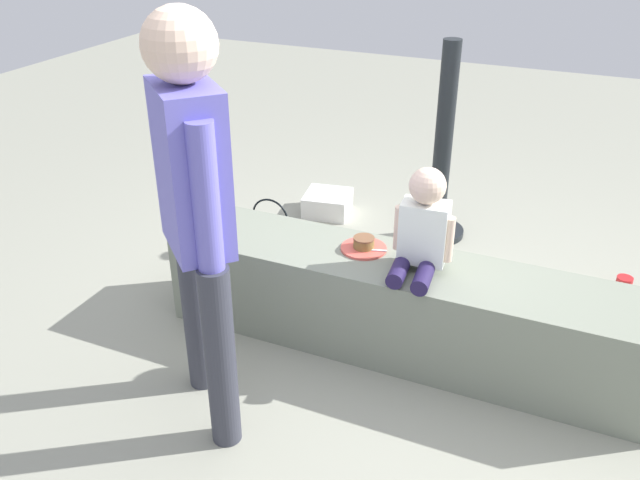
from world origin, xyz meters
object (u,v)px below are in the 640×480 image
object	(u,v)px
child_seated	(422,228)
cake_plate	(364,246)
cake_box_white	(327,203)
handbag_brown_canvas	(307,260)
party_cup_red	(623,285)
adult_standing	(194,196)
water_bottle_near_gift	(426,259)
handbag_black_leather	(271,232)
gift_bag	(546,300)

from	to	relation	value
child_seated	cake_plate	xyz separation A→B (m)	(-0.30, 0.08, -0.19)
cake_box_white	handbag_brown_canvas	xyz separation A→B (m)	(0.23, -0.84, 0.05)
child_seated	party_cup_red	xyz separation A→B (m)	(0.92, 0.99, -0.64)
adult_standing	handbag_brown_canvas	world-z (taller)	adult_standing
child_seated	water_bottle_near_gift	world-z (taller)	child_seated
party_cup_red	handbag_black_leather	size ratio (longest dim) A/B	0.29
party_cup_red	gift_bag	bearing A→B (deg)	-129.04
child_seated	gift_bag	bearing A→B (deg)	44.60
gift_bag	handbag_black_leather	world-z (taller)	handbag_black_leather
cake_box_white	handbag_black_leather	bearing A→B (deg)	-101.12
cake_plate	child_seated	bearing A→B (deg)	-14.38
cake_plate	water_bottle_near_gift	size ratio (longest dim) A/B	1.01
gift_bag	water_bottle_near_gift	distance (m)	0.73
water_bottle_near_gift	handbag_brown_canvas	bearing A→B (deg)	-152.73
gift_bag	water_bottle_near_gift	world-z (taller)	gift_bag
gift_bag	cake_box_white	bearing A→B (deg)	154.15
child_seated	handbag_brown_canvas	size ratio (longest dim) A/B	1.41
child_seated	cake_plate	distance (m)	0.36
party_cup_red	water_bottle_near_gift	bearing A→B (deg)	-167.12
gift_bag	handbag_brown_canvas	bearing A→B (deg)	-175.68
cake_box_white	gift_bag	bearing A→B (deg)	-25.85
water_bottle_near_gift	cake_box_white	xyz separation A→B (m)	(-0.84, 0.53, -0.03)
party_cup_red	cake_box_white	xyz separation A→B (m)	(-1.91, 0.28, 0.02)
handbag_brown_canvas	child_seated	bearing A→B (deg)	-29.84
adult_standing	child_seated	bearing A→B (deg)	46.43
child_seated	handbag_brown_canvas	world-z (taller)	child_seated
cake_box_white	handbag_brown_canvas	size ratio (longest dim) A/B	0.88
cake_plate	cake_box_white	size ratio (longest dim) A/B	0.75
handbag_brown_canvas	adult_standing	bearing A→B (deg)	-85.91
cake_box_white	handbag_black_leather	xyz separation A→B (m)	(-0.12, -0.61, 0.05)
child_seated	adult_standing	size ratio (longest dim) A/B	0.29
adult_standing	handbag_black_leather	distance (m)	1.70
child_seated	party_cup_red	size ratio (longest dim) A/B	4.83
adult_standing	cake_plate	distance (m)	1.02
handbag_brown_canvas	water_bottle_near_gift	bearing A→B (deg)	27.27
child_seated	handbag_black_leather	bearing A→B (deg)	149.14
child_seated	gift_bag	world-z (taller)	child_seated
child_seated	cake_plate	size ratio (longest dim) A/B	2.16
handbag_black_leather	water_bottle_near_gift	bearing A→B (deg)	5.05
water_bottle_near_gift	cake_box_white	distance (m)	0.99
adult_standing	party_cup_red	xyz separation A→B (m)	(1.59, 1.71, -0.96)
child_seated	cake_plate	world-z (taller)	child_seated
party_cup_red	handbag_brown_canvas	xyz separation A→B (m)	(-1.68, -0.56, 0.07)
cake_plate	party_cup_red	size ratio (longest dim) A/B	2.24
child_seated	gift_bag	distance (m)	0.95
child_seated	handbag_black_leather	world-z (taller)	child_seated
adult_standing	handbag_brown_canvas	xyz separation A→B (m)	(-0.08, 1.15, -0.89)
cake_box_white	party_cup_red	bearing A→B (deg)	-8.47
gift_bag	handbag_black_leather	xyz separation A→B (m)	(-1.66, 0.13, -0.01)
child_seated	gift_bag	xyz separation A→B (m)	(0.54, 0.53, -0.56)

